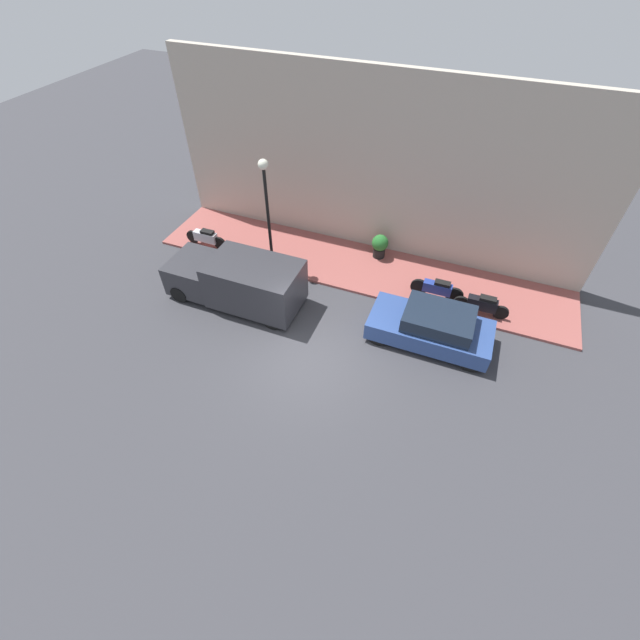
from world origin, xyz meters
TOP-DOWN VIEW (x-y plane):
  - ground_plane at (0.00, 0.00)m, footprint 60.00×60.00m
  - sidewalk at (5.22, 0.00)m, footprint 3.10×16.75m
  - building_facade at (6.92, 0.00)m, footprint 0.30×16.75m
  - parked_car at (2.31, -3.53)m, footprint 1.81×4.02m
  - delivery_van at (1.74, 3.47)m, footprint 1.98×4.97m
  - motorcycle_blue at (4.45, -3.33)m, footprint 0.30×1.94m
  - scooter_silver at (4.15, 6.37)m, footprint 0.30×1.90m
  - motorcycle_black at (4.19, -4.96)m, footprint 0.30×1.92m
  - streetlamp at (4.07, 3.24)m, footprint 0.37×0.37m
  - potted_plant at (6.14, -0.64)m, footprint 0.67×0.67m

SIDE VIEW (x-z plane):
  - ground_plane at x=0.00m, z-range 0.00..0.00m
  - sidewalk at x=5.22m, z-range 0.00..0.10m
  - scooter_silver at x=4.15m, z-range 0.13..0.91m
  - motorcycle_black at x=4.19m, z-range 0.13..0.92m
  - motorcycle_blue at x=4.45m, z-range 0.14..0.93m
  - parked_car at x=2.31m, z-range -0.02..1.32m
  - potted_plant at x=6.14m, z-range 0.15..1.15m
  - delivery_van at x=1.74m, z-range 0.02..1.84m
  - streetlamp at x=4.07m, z-range 0.94..5.32m
  - building_facade at x=6.92m, z-range 0.00..6.95m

